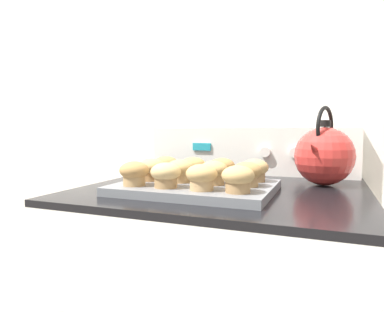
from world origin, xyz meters
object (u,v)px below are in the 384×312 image
object	(u,v)px
muffin_r2_c2	(222,168)
muffin_r2_c1	(193,167)
muffin_r1_c1	(180,170)
tea_kettle	(324,155)
muffin_r1_c0	(152,169)
muffin_r2_c3	(255,170)
muffin_r0_c3	(238,178)
muffin_r1_c3	(247,173)
muffin_r0_c1	(166,174)
muffin_r1_c2	(213,172)
muffin_r0_c2	(201,176)
muffin_r2_c0	(166,166)
muffin_pan	(196,187)
muffin_r0_c0	(134,173)

from	to	relation	value
muffin_r2_c2	muffin_r2_c1	bearing A→B (deg)	-177.16
muffin_r1_c1	tea_kettle	size ratio (longest dim) A/B	0.32
muffin_r1_c0	muffin_r2_c3	bearing A→B (deg)	18.50
muffin_r0_c3	tea_kettle	world-z (taller)	tea_kettle
tea_kettle	muffin_r1_c3	bearing A→B (deg)	-127.15
muffin_r0_c1	muffin_r1_c2	size ratio (longest dim) A/B	1.00
muffin_r1_c3	tea_kettle	world-z (taller)	tea_kettle
muffin_r0_c2	muffin_r2_c0	bearing A→B (deg)	134.77
muffin_pan	muffin_r1_c1	bearing A→B (deg)	177.51
muffin_r2_c3	muffin_r0_c3	bearing A→B (deg)	-90.59
muffin_r0_c1	muffin_r1_c0	size ratio (longest dim) A/B	1.00
muffin_r2_c1	muffin_r2_c2	size ratio (longest dim) A/B	1.00
muffin_pan	muffin_r2_c0	size ratio (longest dim) A/B	5.39
muffin_r0_c3	muffin_r1_c0	world-z (taller)	same
muffin_r2_c3	tea_kettle	world-z (taller)	tea_kettle
muffin_pan	muffin_r2_c2	bearing A→B (deg)	65.46
muffin_r0_c2	muffin_r2_c0	size ratio (longest dim) A/B	1.00
muffin_r0_c0	muffin_r0_c1	distance (m)	0.09
muffin_r0_c0	muffin_r1_c2	size ratio (longest dim) A/B	1.00
muffin_r0_c0	muffin_r1_c1	distance (m)	0.13
muffin_r0_c1	muffin_r2_c2	xyz separation A→B (m)	(0.09, 0.19, 0.00)
muffin_r0_c1	muffin_r2_c2	bearing A→B (deg)	64.46
muffin_r0_c3	muffin_r1_c0	distance (m)	0.29
muffin_r1_c0	muffin_r2_c3	world-z (taller)	same
muffin_r1_c2	muffin_r2_c0	world-z (taller)	same
muffin_r0_c1	muffin_r1_c1	size ratio (longest dim) A/B	1.00
muffin_r1_c3	muffin_r0_c3	bearing A→B (deg)	-90.10
muffin_r0_c0	muffin_r2_c3	world-z (taller)	same
muffin_pan	muffin_r1_c3	bearing A→B (deg)	1.07
muffin_r0_c3	muffin_r1_c1	distance (m)	0.21
muffin_r0_c0	muffin_r0_c3	world-z (taller)	same
muffin_r0_c2	muffin_r0_c3	bearing A→B (deg)	1.01
muffin_r0_c3	muffin_r2_c1	xyz separation A→B (m)	(-0.18, 0.18, 0.00)
muffin_r0_c2	tea_kettle	xyz separation A→B (m)	(0.27, 0.33, 0.04)
muffin_r0_c0	muffin_r2_c3	size ratio (longest dim) A/B	1.00
muffin_r0_c1	muffin_r1_c1	bearing A→B (deg)	91.55
muffin_r0_c3	muffin_r1_c1	bearing A→B (deg)	153.48
muffin_r0_c1	muffin_r2_c0	bearing A→B (deg)	115.99
muffin_r0_c1	muffin_r0_c2	bearing A→B (deg)	-0.64
muffin_r2_c1	muffin_r2_c3	bearing A→B (deg)	0.74
muffin_r1_c2	muffin_r0_c2	bearing A→B (deg)	-90.12
muffin_r0_c0	muffin_r2_c2	xyz separation A→B (m)	(0.18, 0.19, 0.00)
muffin_r2_c0	tea_kettle	world-z (taller)	tea_kettle
muffin_pan	muffin_r0_c2	world-z (taller)	muffin_r0_c2
muffin_r0_c0	muffin_r0_c2	xyz separation A→B (m)	(0.18, 0.00, 0.00)
muffin_r1_c2	muffin_r1_c3	bearing A→B (deg)	2.84
muffin_r1_c3	muffin_r2_c0	xyz separation A→B (m)	(-0.27, 0.09, 0.00)
muffin_r2_c1	muffin_r0_c3	bearing A→B (deg)	-44.79
muffin_pan	muffin_r0_c2	bearing A→B (deg)	-62.33
muffin_r2_c0	muffin_r0_c2	bearing A→B (deg)	-45.23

